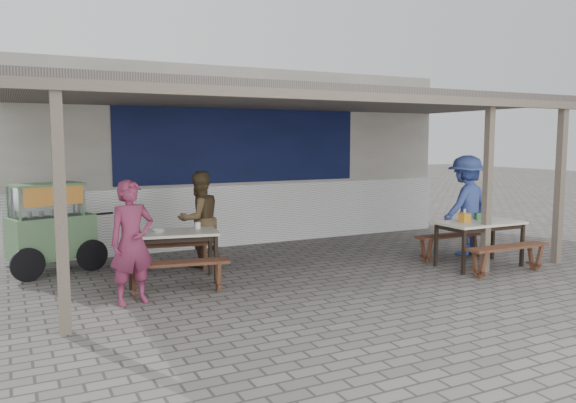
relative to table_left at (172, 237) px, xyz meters
The scene contains 17 objects.
ground 2.46m from the table_left, 16.51° to the right, with size 60.00×60.00×0.00m, color slate.
back_wall 3.83m from the table_left, 52.03° to the left, with size 9.00×1.28×3.50m.
warung_roof 3.08m from the table_left, ahead, with size 9.00×4.21×2.81m.
table_left is the anchor object (origin of this frame).
bench_left_street 0.78m from the table_left, 100.50° to the right, with size 1.44×0.53×0.45m.
bench_left_wall 0.78m from the table_left, 79.50° to the left, with size 1.44×0.53×0.45m.
table_right 4.96m from the table_left, 14.86° to the right, with size 1.40×0.76×0.75m.
bench_right_street 5.16m from the table_left, 21.37° to the right, with size 1.50×0.29×0.45m.
bench_right_wall 4.86m from the table_left, ahead, with size 1.50×0.29×0.45m.
vendor_cart 2.11m from the table_left, 137.04° to the left, with size 1.67×1.05×1.41m.
patron_street_side 1.13m from the table_left, 131.15° to the right, with size 0.58×0.38×1.59m, color #7E2C4A.
patron_wall_side 1.08m from the table_left, 50.37° to the left, with size 0.77×0.60×1.57m, color brown.
patron_right_table 5.34m from the table_left, ahead, with size 1.17×0.67×1.81m, color #3E55A6.
tissue_box 4.69m from the table_left, 14.69° to the right, with size 0.15×0.15×0.15m, color orange.
donation_box 5.10m from the table_left, 12.35° to the right, with size 0.17×0.11×0.11m, color #357746.
condiment_jar 0.48m from the table_left, 18.59° to the left, with size 0.08×0.08×0.09m, color white.
condiment_bowl 0.22m from the table_left, behind, with size 0.17×0.17×0.04m, color silver.
Camera 1 is at (-4.39, -7.32, 2.09)m, focal length 35.00 mm.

